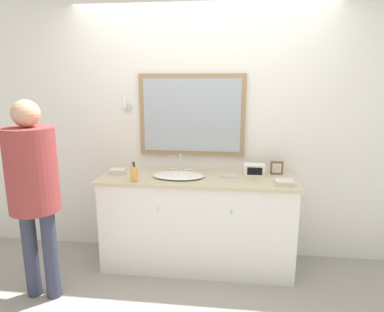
% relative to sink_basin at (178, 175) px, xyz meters
% --- Properties ---
extents(ground_plane, '(14.00, 14.00, 0.00)m').
position_rel_sink_basin_xyz_m(ground_plane, '(0.18, -0.32, -0.92)').
color(ground_plane, '#9E998E').
extents(wall_back, '(8.00, 0.18, 2.55)m').
position_rel_sink_basin_xyz_m(wall_back, '(0.18, 0.35, 0.36)').
color(wall_back, white).
rests_on(wall_back, ground_plane).
extents(vanity_counter, '(1.84, 0.61, 0.90)m').
position_rel_sink_basin_xyz_m(vanity_counter, '(0.18, 0.02, -0.47)').
color(vanity_counter, white).
rests_on(vanity_counter, ground_plane).
extents(sink_basin, '(0.48, 0.35, 0.19)m').
position_rel_sink_basin_xyz_m(sink_basin, '(0.00, 0.00, 0.00)').
color(sink_basin, white).
rests_on(sink_basin, vanity_counter).
extents(soap_bottle, '(0.06, 0.06, 0.18)m').
position_rel_sink_basin_xyz_m(soap_bottle, '(-0.37, -0.19, 0.05)').
color(soap_bottle, gold).
rests_on(soap_bottle, vanity_counter).
extents(appliance_box, '(0.20, 0.12, 0.11)m').
position_rel_sink_basin_xyz_m(appliance_box, '(0.71, 0.15, 0.03)').
color(appliance_box, white).
rests_on(appliance_box, vanity_counter).
extents(picture_frame, '(0.12, 0.01, 0.13)m').
position_rel_sink_basin_xyz_m(picture_frame, '(0.92, 0.20, 0.05)').
color(picture_frame, brown).
rests_on(picture_frame, vanity_counter).
extents(hand_towel_near_sink, '(0.16, 0.13, 0.04)m').
position_rel_sink_basin_xyz_m(hand_towel_near_sink, '(0.95, -0.12, 0.00)').
color(hand_towel_near_sink, silver).
rests_on(hand_towel_near_sink, vanity_counter).
extents(hand_towel_far_corner, '(0.15, 0.11, 0.05)m').
position_rel_sink_basin_xyz_m(hand_towel_far_corner, '(-0.60, 0.04, 0.00)').
color(hand_towel_far_corner, silver).
rests_on(hand_towel_far_corner, vanity_counter).
extents(metal_tray, '(0.17, 0.12, 0.01)m').
position_rel_sink_basin_xyz_m(metal_tray, '(0.47, 0.10, -0.01)').
color(metal_tray, silver).
rests_on(metal_tray, vanity_counter).
extents(person, '(0.39, 0.39, 1.65)m').
position_rel_sink_basin_xyz_m(person, '(-1.06, -0.63, 0.10)').
color(person, '#33384C').
rests_on(person, ground_plane).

